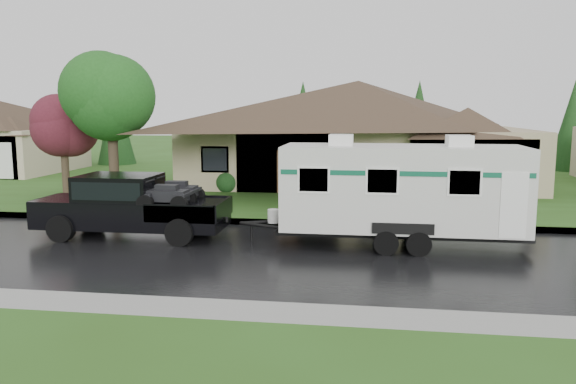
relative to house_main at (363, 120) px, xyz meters
name	(u,v)px	position (x,y,z in m)	size (l,w,h in m)	color
ground	(286,239)	(-2.29, -13.84, -3.59)	(140.00, 140.00, 0.00)	#2E541A
road	(276,254)	(-2.29, -15.84, -3.59)	(140.00, 8.00, 0.01)	black
curb	(295,223)	(-2.29, -11.59, -3.52)	(140.00, 0.50, 0.15)	gray
lawn	(323,180)	(-2.29, 1.16, -3.52)	(140.00, 26.00, 0.15)	#2E541A
house_main	(363,120)	(0.00, 0.00, 0.00)	(19.44, 10.80, 6.90)	tan
tree_left_green	(111,98)	(-10.89, -7.98, 1.07)	(3.93, 3.93, 6.51)	#382B1E
tree_red	(63,126)	(-14.09, -6.45, -0.20)	(2.83, 2.83, 4.68)	#382B1E
shrub_row	(355,183)	(-0.29, -4.54, -2.94)	(13.60, 1.00, 1.00)	#143814
pickup_truck	(129,204)	(-7.47, -14.22, -2.49)	(6.19, 2.35, 2.06)	black
travel_trailer	(401,188)	(1.34, -14.22, -1.77)	(7.63, 2.68, 3.42)	silver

